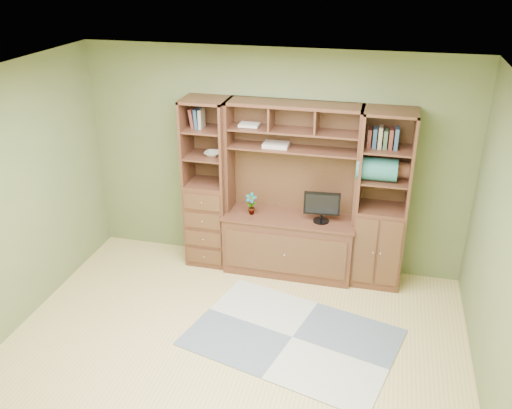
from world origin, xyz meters
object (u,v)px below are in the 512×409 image
(center_hutch, at_px, (290,194))
(left_tower, at_px, (208,184))
(monitor, at_px, (322,202))
(right_tower, at_px, (382,201))

(center_hutch, distance_m, left_tower, 1.00)
(center_hutch, bearing_deg, monitor, -5.39)
(center_hutch, xyz_separation_m, monitor, (0.37, -0.03, -0.05))
(left_tower, height_order, right_tower, same)
(right_tower, bearing_deg, center_hutch, -177.77)
(monitor, bearing_deg, right_tower, 2.06)
(left_tower, distance_m, right_tower, 2.02)
(center_hutch, bearing_deg, left_tower, 177.71)
(right_tower, relative_size, monitor, 4.11)
(right_tower, bearing_deg, left_tower, 180.00)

